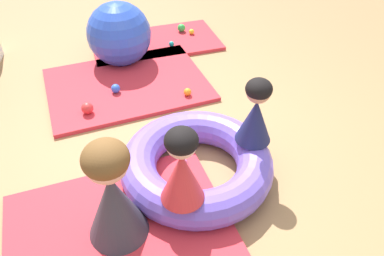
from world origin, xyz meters
name	(u,v)px	position (x,y,z in m)	size (l,w,h in m)	color
ground_plane	(190,163)	(0.00, 0.00, 0.00)	(8.00, 8.00, 0.00)	#9E7549
gym_mat_center_rear	(156,42)	(-0.07, 2.05, 0.02)	(1.46, 0.80, 0.04)	red
gym_mat_near_right	(127,84)	(-0.44, 1.19, 0.02)	(1.53, 1.15, 0.04)	red
gym_mat_near_left	(120,232)	(-0.55, -0.56, 0.02)	(1.42, 1.11, 0.04)	red
inflatable_cushion	(197,164)	(0.03, -0.14, 0.13)	(1.12, 1.12, 0.26)	#7056D1
child_in_red	(182,167)	(-0.13, -0.54, 0.52)	(0.39, 0.39, 0.54)	red
child_in_navy	(256,112)	(0.45, -0.09, 0.51)	(0.36, 0.36, 0.51)	navy
adult_seated	(112,193)	(-0.55, -0.56, 0.40)	(0.49, 0.49, 0.74)	#383842
play_ball_teal	(172,44)	(0.10, 1.88, 0.07)	(0.06, 0.06, 0.06)	teal
play_ball_yellow	(191,32)	(0.38, 2.16, 0.07)	(0.06, 0.06, 0.06)	yellow
play_ball_green	(181,28)	(0.27, 2.25, 0.09)	(0.10, 0.10, 0.10)	green
play_ball_red	(87,108)	(-0.80, 0.74, 0.09)	(0.10, 0.10, 0.10)	red
play_ball_pink	(183,162)	(-0.06, -0.05, 0.07)	(0.06, 0.06, 0.06)	pink
play_ball_blue	(116,88)	(-0.55, 1.03, 0.08)	(0.09, 0.09, 0.09)	blue
play_ball_orange	(188,92)	(0.12, 0.87, 0.08)	(0.07, 0.07, 0.07)	orange
play_ball_teal_second	(126,174)	(-0.49, -0.12, 0.08)	(0.08, 0.08, 0.08)	teal
exercise_ball_large	(119,34)	(-0.47, 1.68, 0.33)	(0.67, 0.67, 0.67)	blue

